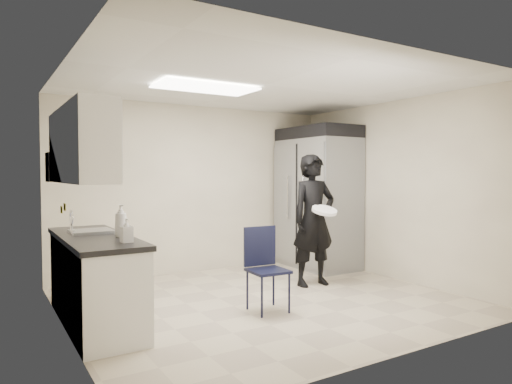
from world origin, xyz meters
TOP-DOWN VIEW (x-y plane):
  - floor at (0.00, 0.00)m, footprint 4.50×4.50m
  - ceiling at (0.00, 0.00)m, footprint 4.50×4.50m
  - back_wall at (0.00, 2.00)m, footprint 4.50×0.00m
  - left_wall at (-2.25, 0.00)m, footprint 0.00×4.00m
  - right_wall at (2.25, 0.00)m, footprint 0.00×4.00m
  - ceiling_panel at (-0.60, 0.40)m, footprint 1.20×0.60m
  - lower_counter at (-1.95, 0.20)m, footprint 0.60×1.90m
  - countertop at (-1.95, 0.20)m, footprint 0.64×1.95m
  - sink at (-1.93, 0.45)m, footprint 0.42×0.40m
  - faucet at (-2.13, 0.45)m, footprint 0.02×0.02m
  - upper_cabinets at (-2.08, 0.20)m, footprint 0.35×1.80m
  - towel_dispenser at (-2.14, 1.35)m, footprint 0.22×0.30m
  - notice_sticker_left at (-2.24, 0.10)m, footprint 0.00×0.12m
  - notice_sticker_right at (-2.24, 0.30)m, footprint 0.00×0.12m
  - commercial_fridge at (1.83, 1.27)m, footprint 0.80×1.35m
  - fridge_compressor at (1.83, 1.27)m, footprint 0.80×1.35m
  - folding_chair at (-0.21, -0.37)m, footprint 0.43×0.43m
  - man_tuxedo at (0.98, 0.32)m, footprint 0.69×0.49m
  - bucket_lid at (0.97, 0.07)m, footprint 0.36×0.36m
  - soap_bottle_a at (-1.74, -0.02)m, footprint 0.15×0.15m
  - soap_bottle_b at (-1.80, -0.43)m, footprint 0.11×0.11m

SIDE VIEW (x-z plane):
  - floor at x=0.00m, z-range 0.00..0.00m
  - lower_counter at x=-1.95m, z-range 0.00..0.86m
  - folding_chair at x=-0.21m, z-range 0.00..0.91m
  - sink at x=-1.93m, z-range 0.80..0.94m
  - countertop at x=-1.95m, z-range 0.86..0.91m
  - man_tuxedo at x=0.98m, z-range 0.00..1.81m
  - faucet at x=-2.13m, z-range 0.90..1.14m
  - soap_bottle_b at x=-1.80m, z-range 0.91..1.13m
  - commercial_fridge at x=1.83m, z-range 0.00..2.10m
  - bucket_lid at x=0.97m, z-range 1.03..1.07m
  - soap_bottle_a at x=-1.74m, z-range 0.91..1.24m
  - notice_sticker_right at x=-2.24m, z-range 1.15..1.21m
  - notice_sticker_left at x=-2.24m, z-range 1.19..1.25m
  - back_wall at x=0.00m, z-range -0.95..3.55m
  - left_wall at x=-2.25m, z-range -0.70..3.30m
  - right_wall at x=2.25m, z-range -0.70..3.30m
  - towel_dispenser at x=-2.14m, z-range 1.45..1.80m
  - upper_cabinets at x=-2.08m, z-range 1.45..2.20m
  - fridge_compressor at x=1.83m, z-range 2.10..2.30m
  - ceiling_panel at x=-0.60m, z-range 2.56..2.58m
  - ceiling at x=0.00m, z-range 2.60..2.60m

